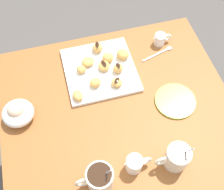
{
  "coord_description": "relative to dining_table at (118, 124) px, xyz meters",
  "views": [
    {
      "loc": [
        0.17,
        0.52,
        1.77
      ],
      "look_at": [
        0.01,
        -0.06,
        0.78
      ],
      "focal_mm": 44.97,
      "sensor_mm": 36.0,
      "label": 1
    }
  ],
  "objects": [
    {
      "name": "beignet_8",
      "position": [
        0.15,
        -0.09,
        0.17
      ],
      "size": [
        0.05,
        0.06,
        0.03
      ],
      "primitive_type": "ellipsoid",
      "rotation": [
        0.0,
        0.0,
        4.88
      ],
      "color": "#DBA351",
      "rests_on": "pastry_plate_square"
    },
    {
      "name": "chocolate_drizzle_7",
      "position": [
        0.01,
        -0.21,
        0.19
      ],
      "size": [
        0.03,
        0.04,
        0.0
      ],
      "primitive_type": "ellipsoid",
      "rotation": [
        0.0,
        0.0,
        1.82
      ],
      "color": "black",
      "rests_on": "beignet_7"
    },
    {
      "name": "ice_cream_bowl",
      "position": [
        0.39,
        -0.07,
        0.18
      ],
      "size": [
        0.13,
        0.13,
        0.09
      ],
      "color": "white",
      "rests_on": "dining_table"
    },
    {
      "name": "chocolate_drizzle_4",
      "position": [
        -0.05,
        -0.18,
        0.2
      ],
      "size": [
        0.02,
        0.03,
        0.0
      ],
      "primitive_type": "ellipsoid",
      "rotation": [
        0.0,
        0.0,
        4.95
      ],
      "color": "black",
      "rests_on": "beignet_4"
    },
    {
      "name": "beignet_5",
      "position": [
        0.07,
        -0.25,
        0.17
      ],
      "size": [
        0.07,
        0.07,
        0.03
      ],
      "primitive_type": "ellipsoid",
      "rotation": [
        0.0,
        0.0,
        2.06
      ],
      "color": "#DBA351",
      "rests_on": "pastry_plate_square"
    },
    {
      "name": "beignet_3",
      "position": [
        0.01,
        -0.32,
        0.18
      ],
      "size": [
        0.06,
        0.07,
        0.04
      ],
      "primitive_type": "ellipsoid",
      "rotation": [
        0.0,
        0.0,
        4.24
      ],
      "color": "#DBA351",
      "rests_on": "pastry_plate_square"
    },
    {
      "name": "beignet_0",
      "position": [
        -0.09,
        -0.25,
        0.18
      ],
      "size": [
        0.07,
        0.07,
        0.04
      ],
      "primitive_type": "ellipsoid",
      "rotation": [
        0.0,
        0.0,
        0.4
      ],
      "color": "#DBA351",
      "rests_on": "pastry_plate_square"
    },
    {
      "name": "beignet_7",
      "position": [
        0.01,
        -0.21,
        0.17
      ],
      "size": [
        0.06,
        0.06,
        0.03
      ],
      "primitive_type": "ellipsoid",
      "rotation": [
        0.0,
        0.0,
        1.43
      ],
      "color": "#DBA351",
      "rests_on": "pastry_plate_square"
    },
    {
      "name": "saucer_lime_left",
      "position": [
        -0.24,
        0.02,
        0.15
      ],
      "size": [
        0.17,
        0.17,
        0.01
      ],
      "primitive_type": "cylinder",
      "color": "#9EC633",
      "rests_on": "dining_table"
    },
    {
      "name": "cream_pitcher_white",
      "position": [
        0.01,
        0.25,
        0.18
      ],
      "size": [
        0.1,
        0.06,
        0.07
      ],
      "color": "white",
      "rests_on": "dining_table"
    },
    {
      "name": "pastry_plate_square",
      "position": [
        0.03,
        -0.21,
        0.15
      ],
      "size": [
        0.31,
        0.31,
        0.02
      ],
      "primitive_type": "cube",
      "color": "white",
      "rests_on": "dining_table"
    },
    {
      "name": "ground_plane",
      "position": [
        0.0,
        0.0,
        -0.62
      ],
      "size": [
        8.0,
        8.0,
        0.0
      ],
      "primitive_type": "plane",
      "color": "#514C47"
    },
    {
      "name": "chocolate_sauce_pitcher",
      "position": [
        -0.29,
        -0.3,
        0.17
      ],
      "size": [
        0.09,
        0.05,
        0.06
      ],
      "color": "white",
      "rests_on": "dining_table"
    },
    {
      "name": "beignet_1",
      "position": [
        0.06,
        -0.13,
        0.18
      ],
      "size": [
        0.06,
        0.06,
        0.04
      ],
      "primitive_type": "ellipsoid",
      "rotation": [
        0.0,
        0.0,
        2.04
      ],
      "color": "#DBA351",
      "rests_on": "pastry_plate_square"
    },
    {
      "name": "chocolate_drizzle_2",
      "position": [
        -0.02,
        -0.11,
        0.19
      ],
      "size": [
        0.03,
        0.04,
        0.0
      ],
      "primitive_type": "ellipsoid",
      "rotation": [
        0.0,
        0.0,
        4.0
      ],
      "color": "black",
      "rests_on": "beignet_2"
    },
    {
      "name": "chocolate_drizzle_3",
      "position": [
        0.01,
        -0.32,
        0.2
      ],
      "size": [
        0.02,
        0.04,
        0.0
      ],
      "primitive_type": "ellipsoid",
      "rotation": [
        0.0,
        0.0,
        4.56
      ],
      "color": "black",
      "rests_on": "beignet_3"
    },
    {
      "name": "dining_table",
      "position": [
        0.0,
        0.0,
        0.0
      ],
      "size": [
        0.96,
        0.85,
        0.76
      ],
      "color": "#935628",
      "rests_on": "ground_plane"
    },
    {
      "name": "beignet_4",
      "position": [
        -0.05,
        -0.18,
        0.18
      ],
      "size": [
        0.06,
        0.06,
        0.04
      ],
      "primitive_type": "ellipsoid",
      "rotation": [
        0.0,
        0.0,
        5.23
      ],
      "color": "#DBA351",
      "rests_on": "pastry_plate_square"
    },
    {
      "name": "beignet_2",
      "position": [
        -0.02,
        -0.11,
        0.17
      ],
      "size": [
        0.06,
        0.07,
        0.03
      ],
      "primitive_type": "ellipsoid",
      "rotation": [
        0.0,
        0.0,
        4.15
      ],
      "color": "#DBA351",
      "rests_on": "pastry_plate_square"
    },
    {
      "name": "loose_spoon_near_saucer",
      "position": [
        -0.27,
        -0.24,
        0.14
      ],
      "size": [
        0.16,
        0.06,
        0.01
      ],
      "color": "silver",
      "rests_on": "dining_table"
    },
    {
      "name": "beignet_6",
      "position": [
        -0.02,
        -0.25,
        0.18
      ],
      "size": [
        0.07,
        0.07,
        0.04
      ],
      "primitive_type": "ellipsoid",
      "rotation": [
        0.0,
        0.0,
        5.67
      ],
      "color": "#DBA351",
      "rests_on": "pastry_plate_square"
    },
    {
      "name": "coffee_mug_cream_right",
      "position": [
        0.14,
        0.27,
        0.19
      ],
      "size": [
        0.14,
        0.1,
        0.15
      ],
      "color": "silver",
      "rests_on": "dining_table"
    },
    {
      "name": "coffee_mug_cream_left",
      "position": [
        -0.14,
        0.27,
        0.19
      ],
      "size": [
        0.13,
        0.09,
        0.15
      ],
      "color": "silver",
      "rests_on": "dining_table"
    },
    {
      "name": "beignet_9",
      "position": [
        0.11,
        -0.22,
        0.17
      ],
      "size": [
        0.05,
        0.05,
        0.03
      ],
      "primitive_type": "ellipsoid",
      "rotation": [
        0.0,
        0.0,
        2.93
      ],
      "color": "#DBA351",
      "rests_on": "pastry_plate_square"
    }
  ]
}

